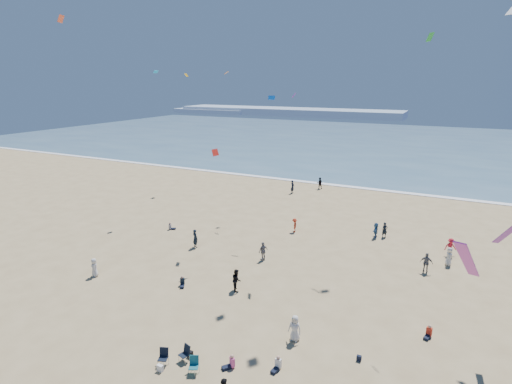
% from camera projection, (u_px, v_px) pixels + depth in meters
% --- Properties ---
extents(ground, '(220.00, 220.00, 0.00)m').
position_uv_depth(ground, '(166.00, 362.00, 23.45)').
color(ground, tan).
rests_on(ground, ground).
extents(ocean, '(220.00, 100.00, 0.06)m').
position_uv_depth(ocean, '(393.00, 143.00, 105.70)').
color(ocean, '#476B84').
rests_on(ocean, ground).
extents(surf_line, '(220.00, 1.20, 0.08)m').
position_uv_depth(surf_line, '(348.00, 187.00, 62.40)').
color(surf_line, white).
rests_on(surf_line, ground).
extents(headland_far, '(110.00, 20.00, 3.20)m').
position_uv_depth(headland_far, '(287.00, 112.00, 195.56)').
color(headland_far, '#7A8EA8').
rests_on(headland_far, ground).
extents(headland_near, '(40.00, 14.00, 2.00)m').
position_uv_depth(headland_near, '(212.00, 111.00, 208.29)').
color(headland_near, '#7A8EA8').
rests_on(headland_near, ground).
extents(standing_flyers, '(31.39, 47.69, 1.94)m').
position_uv_depth(standing_flyers, '(328.00, 253.00, 36.37)').
color(standing_flyers, black).
rests_on(standing_flyers, ground).
extents(seated_group, '(28.03, 17.30, 0.84)m').
position_uv_depth(seated_group, '(244.00, 298.00, 29.62)').
color(seated_group, silver).
rests_on(seated_group, ground).
extents(chair_cluster, '(2.79, 1.56, 1.00)m').
position_uv_depth(chair_cluster, '(180.00, 359.00, 22.97)').
color(chair_cluster, black).
rests_on(chair_cluster, ground).
extents(white_tote, '(0.35, 0.20, 0.40)m').
position_uv_depth(white_tote, '(160.00, 368.00, 22.68)').
color(white_tote, white).
rests_on(white_tote, ground).
extents(black_backpack, '(0.30, 0.22, 0.38)m').
position_uv_depth(black_backpack, '(190.00, 354.00, 23.87)').
color(black_backpack, black).
rests_on(black_backpack, ground).
extents(navy_bag, '(0.28, 0.18, 0.34)m').
position_uv_depth(navy_bag, '(359.00, 358.00, 23.54)').
color(navy_bag, black).
rests_on(navy_bag, ground).
extents(kites_aloft, '(43.96, 39.72, 27.82)m').
position_uv_depth(kites_aloft, '(389.00, 92.00, 26.36)').
color(kites_aloft, orange).
rests_on(kites_aloft, ground).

